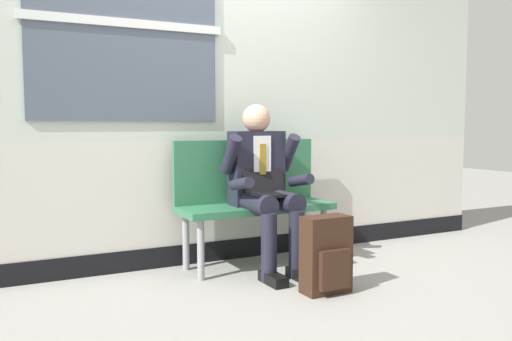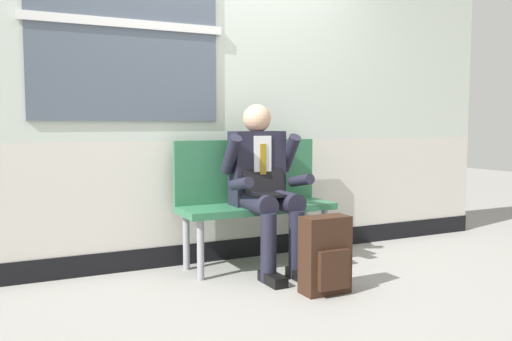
# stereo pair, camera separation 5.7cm
# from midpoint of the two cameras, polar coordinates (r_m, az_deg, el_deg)

# --- Properties ---
(ground_plane) EXTENTS (18.00, 18.00, 0.00)m
(ground_plane) POSITION_cam_midpoint_polar(r_m,az_deg,el_deg) (3.79, -0.15, -11.59)
(ground_plane) COLOR gray
(station_wall) EXTENTS (5.42, 0.16, 3.05)m
(station_wall) POSITION_cam_midpoint_polar(r_m,az_deg,el_deg) (4.27, -4.40, 10.84)
(station_wall) COLOR beige
(station_wall) RESTS_ON ground
(bench_with_person) EXTENTS (1.18, 0.42, 0.96)m
(bench_with_person) POSITION_cam_midpoint_polar(r_m,az_deg,el_deg) (4.13, 0.00, -2.46)
(bench_with_person) COLOR #2D6B47
(bench_with_person) RESTS_ON ground
(person_seated) EXTENTS (0.57, 0.70, 1.22)m
(person_seated) POSITION_cam_midpoint_polar(r_m,az_deg,el_deg) (3.93, 1.32, -1.30)
(person_seated) COLOR #1E1E2D
(person_seated) RESTS_ON ground
(backpack) EXTENTS (0.31, 0.20, 0.50)m
(backpack) POSITION_cam_midpoint_polar(r_m,az_deg,el_deg) (3.50, 7.84, -8.92)
(backpack) COLOR #331E14
(backpack) RESTS_ON ground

